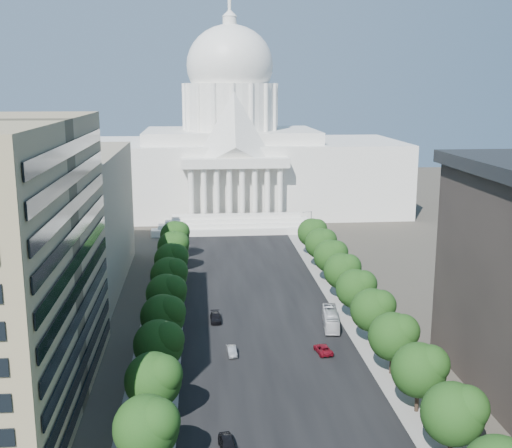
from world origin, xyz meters
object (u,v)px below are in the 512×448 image
object	(u,v)px
car_dark_b	(216,318)
city_bus	(331,319)
car_red	(323,349)
car_dark_a	(227,444)
car_silver	(232,351)

from	to	relation	value
car_dark_b	city_bus	bearing A→B (deg)	-13.19
car_red	city_bus	xyz separation A→B (m)	(3.76, 12.00, 0.83)
city_bus	car_dark_a	bearing A→B (deg)	-110.23
car_red	car_silver	bearing A→B (deg)	-10.15
car_dark_a	car_silver	distance (m)	28.77
car_silver	city_bus	distance (m)	22.27
car_red	city_bus	world-z (taller)	city_bus
car_dark_a	car_dark_b	size ratio (longest dim) A/B	0.95
car_red	car_dark_b	distance (m)	24.18
car_dark_a	car_dark_b	xyz separation A→B (m)	(-0.21, 44.55, -0.08)
car_silver	car_dark_b	size ratio (longest dim) A/B	0.80
car_dark_a	car_red	xyz separation A→B (m)	(17.44, 28.03, -0.14)
car_silver	car_dark_a	bearing A→B (deg)	-98.54
car_dark_b	city_bus	size ratio (longest dim) A/B	0.47
city_bus	car_silver	bearing A→B (deg)	-141.68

